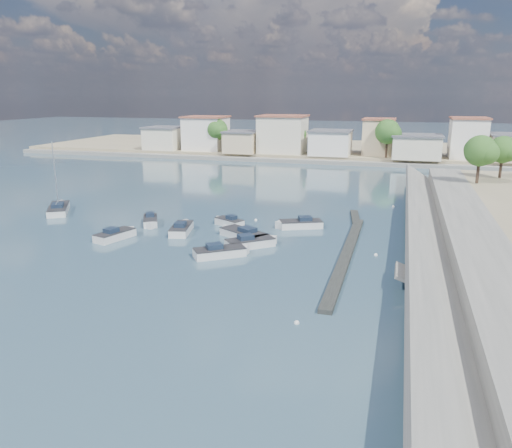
% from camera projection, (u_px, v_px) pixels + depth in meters
% --- Properties ---
extents(ground, '(400.00, 400.00, 0.00)m').
position_uv_depth(ground, '(322.00, 192.00, 75.52)').
color(ground, '#2B4356').
rests_on(ground, ground).
extents(seawall_walkway, '(5.00, 90.00, 1.80)m').
position_uv_depth(seawall_walkway, '(478.00, 248.00, 45.21)').
color(seawall_walkway, slate).
rests_on(seawall_walkway, ground).
extents(breakwater, '(2.00, 31.02, 0.35)m').
position_uv_depth(breakwater, '(349.00, 246.00, 48.25)').
color(breakwater, black).
rests_on(breakwater, ground).
extents(far_shore_land, '(160.00, 40.00, 1.40)m').
position_uv_depth(far_shore_land, '(355.00, 151.00, 123.60)').
color(far_shore_land, gray).
rests_on(far_shore_land, ground).
extents(far_shore_quay, '(160.00, 2.50, 0.80)m').
position_uv_depth(far_shore_quay, '(346.00, 163.00, 104.19)').
color(far_shore_quay, slate).
rests_on(far_shore_quay, ground).
extents(far_town, '(113.01, 12.80, 8.35)m').
position_uv_depth(far_town, '(401.00, 140.00, 105.62)').
color(far_town, beige).
rests_on(far_town, far_shore_land).
extents(shore_trees, '(74.56, 38.32, 7.92)m').
position_uv_depth(shore_trees, '(388.00, 137.00, 97.76)').
color(shore_trees, '#38281E').
rests_on(shore_trees, ground).
extents(motorboat_a, '(2.86, 5.30, 1.48)m').
position_uv_depth(motorboat_a, '(182.00, 229.00, 53.66)').
color(motorboat_a, silver).
rests_on(motorboat_a, ground).
extents(motorboat_b, '(4.80, 4.46, 1.48)m').
position_uv_depth(motorboat_b, '(252.00, 243.00, 48.62)').
color(motorboat_b, silver).
rests_on(motorboat_b, ground).
extents(motorboat_c, '(5.76, 4.66, 1.48)m').
position_uv_depth(motorboat_c, '(242.00, 234.00, 51.55)').
color(motorboat_c, silver).
rests_on(motorboat_c, ground).
extents(motorboat_d, '(5.18, 3.63, 1.48)m').
position_uv_depth(motorboat_d, '(299.00, 224.00, 55.41)').
color(motorboat_d, silver).
rests_on(motorboat_d, ground).
extents(motorboat_e, '(2.90, 4.92, 1.48)m').
position_uv_depth(motorboat_e, '(117.00, 235.00, 51.24)').
color(motorboat_e, silver).
rests_on(motorboat_e, ground).
extents(motorboat_f, '(3.80, 2.89, 1.48)m').
position_uv_depth(motorboat_f, '(228.00, 222.00, 56.35)').
color(motorboat_f, silver).
rests_on(motorboat_f, ground).
extents(motorboat_g, '(3.20, 4.27, 1.48)m').
position_uv_depth(motorboat_g, '(150.00, 221.00, 56.70)').
color(motorboat_g, silver).
rests_on(motorboat_g, ground).
extents(motorboat_h, '(4.84, 4.22, 1.48)m').
position_uv_depth(motorboat_h, '(222.00, 252.00, 45.71)').
color(motorboat_h, silver).
rests_on(motorboat_h, ground).
extents(sailboat, '(5.27, 6.67, 9.00)m').
position_uv_depth(sailboat, '(59.00, 208.00, 62.92)').
color(sailboat, silver).
rests_on(sailboat, ground).
extents(mooring_buoys, '(18.08, 37.57, 0.36)m').
position_uv_depth(mooring_buoys, '(360.00, 243.00, 49.63)').
color(mooring_buoys, white).
rests_on(mooring_buoys, ground).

